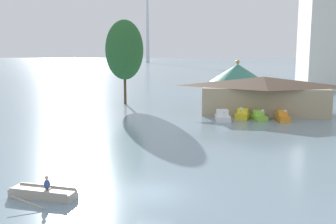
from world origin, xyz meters
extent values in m
plane|color=gray|center=(0.00, 0.00, 0.00)|extent=(2000.00, 2000.00, 0.00)
cube|color=#ADA393|center=(-6.18, -1.80, 0.24)|extent=(4.09, 1.52, 0.48)
cube|color=#ADA393|center=(-6.23, -2.30, 0.53)|extent=(3.79, 0.49, 0.10)
cube|color=#ADA393|center=(-6.13, -1.29, 0.53)|extent=(3.79, 0.49, 0.10)
cube|color=#997F5B|center=(-5.88, -1.83, 0.50)|extent=(0.34, 0.97, 0.04)
ellipsoid|color=#334C8C|center=(-5.88, -1.83, 0.82)|extent=(0.36, 0.47, 0.60)
sphere|color=tan|center=(-5.88, -1.83, 1.23)|extent=(0.22, 0.22, 0.22)
cylinder|color=tan|center=(-6.25, -3.39, 0.33)|extent=(2.08, 0.27, 0.56)
cylinder|color=tan|center=(-5.92, -0.22, 0.33)|extent=(2.08, 0.27, 0.56)
cube|color=white|center=(3.69, 25.91, 0.35)|extent=(2.13, 3.18, 0.70)
cube|color=white|center=(3.64, 26.28, 1.04)|extent=(1.63, 1.54, 0.69)
cylinder|color=white|center=(3.88, 24.74, 0.95)|extent=(0.14, 0.14, 0.51)
sphere|color=white|center=(3.88, 24.74, 1.36)|extent=(0.30, 0.30, 0.30)
cube|color=yellow|center=(6.21, 27.81, 0.39)|extent=(2.08, 2.80, 0.78)
cube|color=yellow|center=(6.28, 28.12, 1.08)|extent=(1.55, 1.40, 0.59)
cylinder|color=yellow|center=(5.99, 26.82, 1.04)|extent=(0.14, 0.14, 0.51)
sphere|color=white|center=(5.99, 26.82, 1.48)|extent=(0.37, 0.37, 0.37)
cube|color=#8CCC3F|center=(8.31, 27.29, 0.31)|extent=(2.03, 2.67, 0.61)
cube|color=#A0E24F|center=(8.21, 27.57, 0.92)|extent=(1.41, 1.37, 0.63)
cylinder|color=#8CCC3F|center=(8.62, 26.40, 0.90)|extent=(0.14, 0.14, 0.58)
sphere|color=white|center=(8.62, 26.40, 1.35)|extent=(0.33, 0.33, 0.33)
cube|color=orange|center=(11.16, 27.19, 0.37)|extent=(1.68, 3.07, 0.73)
cube|color=gold|center=(11.11, 27.55, 1.04)|extent=(1.28, 1.45, 0.61)
cylinder|color=orange|center=(11.31, 26.03, 1.01)|extent=(0.14, 0.14, 0.55)
sphere|color=white|center=(11.31, 26.03, 1.43)|extent=(0.31, 0.31, 0.31)
cube|color=tan|center=(9.22, 33.29, 1.89)|extent=(16.83, 7.99, 3.78)
pyramid|color=brown|center=(9.22, 33.29, 4.50)|extent=(18.17, 9.19, 1.44)
cylinder|color=#993328|center=(5.74, 45.34, 1.82)|extent=(7.42, 7.42, 3.65)
cone|color=#387F6B|center=(5.74, 45.34, 5.17)|extent=(9.67, 9.67, 3.04)
sphere|color=#B7993D|center=(5.74, 45.34, 7.04)|extent=(0.70, 0.70, 0.70)
cylinder|color=brown|center=(-12.98, 39.91, 2.06)|extent=(0.45, 0.45, 4.13)
ellipsoid|color=#28602D|center=(-12.98, 39.91, 9.09)|extent=(6.32, 6.32, 9.92)
cone|color=silver|center=(-79.52, 360.30, 62.48)|extent=(3.89, 3.89, 124.95)
camera|label=1|loc=(4.48, -21.36, 8.30)|focal=40.17mm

